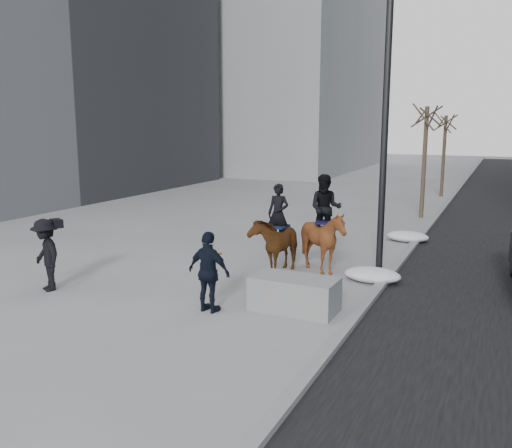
% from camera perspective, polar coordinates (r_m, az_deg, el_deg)
% --- Properties ---
extents(ground, '(120.00, 120.00, 0.00)m').
position_cam_1_polar(ground, '(12.89, -2.27, -7.47)').
color(ground, gray).
rests_on(ground, ground).
extents(curb, '(0.25, 90.00, 0.12)m').
position_cam_1_polar(curb, '(21.41, 17.48, -0.46)').
color(curb, gray).
rests_on(curb, ground).
extents(planter, '(1.87, 0.96, 0.74)m').
position_cam_1_polar(planter, '(11.78, 4.05, -7.35)').
color(planter, gray).
rests_on(planter, ground).
extents(tree_near, '(1.20, 1.20, 5.17)m').
position_cam_1_polar(tree_near, '(23.98, 17.32, 6.78)').
color(tree_near, '#392C22').
rests_on(tree_near, ground).
extents(tree_far, '(1.20, 1.20, 4.85)m').
position_cam_1_polar(tree_far, '(31.29, 19.17, 7.18)').
color(tree_far, '#3A2B22').
rests_on(tree_far, ground).
extents(mounted_left, '(0.92, 1.88, 2.39)m').
position_cam_1_polar(mounted_left, '(14.64, 2.14, -1.64)').
color(mounted_left, '#472B0E').
rests_on(mounted_left, ground).
extents(mounted_right, '(1.64, 1.79, 2.65)m').
position_cam_1_polar(mounted_right, '(14.64, 7.12, -1.03)').
color(mounted_right, '#502F10').
rests_on(mounted_right, ground).
extents(feeder, '(1.07, 0.91, 1.75)m').
position_cam_1_polar(feeder, '(11.58, -4.96, -5.06)').
color(feeder, black).
rests_on(feeder, ground).
extents(camera_crew, '(1.31, 1.09, 1.75)m').
position_cam_1_polar(camera_crew, '(13.94, -21.22, -3.02)').
color(camera_crew, black).
rests_on(camera_crew, ground).
extents(lamppost, '(0.25, 0.97, 9.09)m').
position_cam_1_polar(lamppost, '(14.94, 13.65, 14.16)').
color(lamppost, black).
rests_on(lamppost, ground).
extents(snow_piles, '(1.44, 6.12, 0.37)m').
position_cam_1_polar(snow_piles, '(16.54, 14.11, -3.05)').
color(snow_piles, silver).
rests_on(snow_piles, ground).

